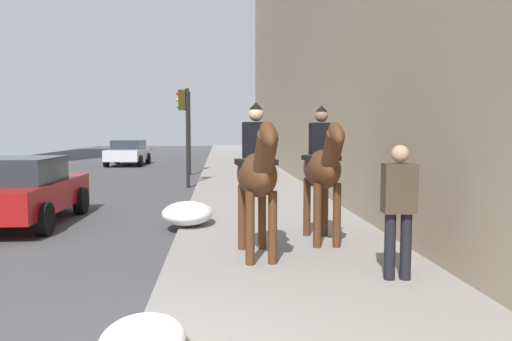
{
  "coord_description": "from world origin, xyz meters",
  "views": [
    {
      "loc": [
        -3.33,
        -0.79,
        2.0
      ],
      "look_at": [
        4.0,
        -1.34,
        1.4
      ],
      "focal_mm": 34.64,
      "sensor_mm": 36.0,
      "label": 1
    }
  ],
  "objects_px": {
    "mounted_horse_far": "(323,167)",
    "pedestrian_greeting": "(399,203)",
    "car_far_lane": "(128,152)",
    "traffic_light_near_curb": "(185,121)",
    "mounted_horse_near": "(257,172)",
    "traffic_light_far_curb": "(187,119)",
    "car_near_lane": "(22,190)"
  },
  "relations": [
    {
      "from": "car_far_lane",
      "to": "traffic_light_near_curb",
      "type": "distance_m",
      "value": 12.26
    },
    {
      "from": "car_near_lane",
      "to": "traffic_light_near_curb",
      "type": "bearing_deg",
      "value": -24.15
    },
    {
      "from": "car_far_lane",
      "to": "traffic_light_near_curb",
      "type": "xyz_separation_m",
      "value": [
        -11.47,
        -4.02,
        1.57
      ]
    },
    {
      "from": "mounted_horse_far",
      "to": "pedestrian_greeting",
      "type": "xyz_separation_m",
      "value": [
        -2.13,
        -0.52,
        -0.3
      ]
    },
    {
      "from": "mounted_horse_far",
      "to": "traffic_light_far_curb",
      "type": "relative_size",
      "value": 0.62
    },
    {
      "from": "mounted_horse_near",
      "to": "car_far_lane",
      "type": "xyz_separation_m",
      "value": [
        21.53,
        5.75,
        -0.64
      ]
    },
    {
      "from": "mounted_horse_near",
      "to": "mounted_horse_far",
      "type": "relative_size",
      "value": 1.0
    },
    {
      "from": "mounted_horse_near",
      "to": "traffic_light_near_curb",
      "type": "distance_m",
      "value": 10.24
    },
    {
      "from": "traffic_light_near_curb",
      "to": "traffic_light_far_curb",
      "type": "distance_m",
      "value": 4.82
    },
    {
      "from": "mounted_horse_near",
      "to": "traffic_light_near_curb",
      "type": "xyz_separation_m",
      "value": [
        10.05,
        1.73,
        0.93
      ]
    },
    {
      "from": "pedestrian_greeting",
      "to": "car_far_lane",
      "type": "bearing_deg",
      "value": 22.22
    },
    {
      "from": "mounted_horse_near",
      "to": "traffic_light_far_curb",
      "type": "xyz_separation_m",
      "value": [
        14.86,
        1.96,
        1.09
      ]
    },
    {
      "from": "mounted_horse_near",
      "to": "traffic_light_far_curb",
      "type": "relative_size",
      "value": 0.62
    },
    {
      "from": "mounted_horse_near",
      "to": "mounted_horse_far",
      "type": "distance_m",
      "value": 1.48
    },
    {
      "from": "mounted_horse_far",
      "to": "pedestrian_greeting",
      "type": "distance_m",
      "value": 2.21
    },
    {
      "from": "mounted_horse_near",
      "to": "car_far_lane",
      "type": "distance_m",
      "value": 22.29
    },
    {
      "from": "mounted_horse_far",
      "to": "traffic_light_near_curb",
      "type": "xyz_separation_m",
      "value": [
        9.13,
        2.9,
        0.92
      ]
    },
    {
      "from": "mounted_horse_near",
      "to": "pedestrian_greeting",
      "type": "relative_size",
      "value": 1.35
    },
    {
      "from": "car_near_lane",
      "to": "car_far_lane",
      "type": "bearing_deg",
      "value": 3.69
    },
    {
      "from": "car_far_lane",
      "to": "car_near_lane",
      "type": "bearing_deg",
      "value": 4.68
    },
    {
      "from": "traffic_light_near_curb",
      "to": "car_near_lane",
      "type": "bearing_deg",
      "value": 155.44
    },
    {
      "from": "mounted_horse_far",
      "to": "car_far_lane",
      "type": "distance_m",
      "value": 21.75
    },
    {
      "from": "car_far_lane",
      "to": "traffic_light_near_curb",
      "type": "bearing_deg",
      "value": 20.7
    },
    {
      "from": "mounted_horse_near",
      "to": "traffic_light_near_curb",
      "type": "relative_size",
      "value": 0.67
    },
    {
      "from": "mounted_horse_near",
      "to": "traffic_light_far_curb",
      "type": "distance_m",
      "value": 15.03
    },
    {
      "from": "mounted_horse_far",
      "to": "car_far_lane",
      "type": "height_order",
      "value": "mounted_horse_far"
    },
    {
      "from": "traffic_light_far_curb",
      "to": "car_near_lane",
      "type": "bearing_deg",
      "value": 166.32
    },
    {
      "from": "mounted_horse_near",
      "to": "traffic_light_far_curb",
      "type": "bearing_deg",
      "value": -176.94
    },
    {
      "from": "mounted_horse_near",
      "to": "pedestrian_greeting",
      "type": "bearing_deg",
      "value": 49.9
    },
    {
      "from": "car_far_lane",
      "to": "traffic_light_near_curb",
      "type": "height_order",
      "value": "traffic_light_near_curb"
    },
    {
      "from": "mounted_horse_near",
      "to": "traffic_light_far_curb",
      "type": "height_order",
      "value": "traffic_light_far_curb"
    },
    {
      "from": "car_near_lane",
      "to": "car_far_lane",
      "type": "height_order",
      "value": "same"
    }
  ]
}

